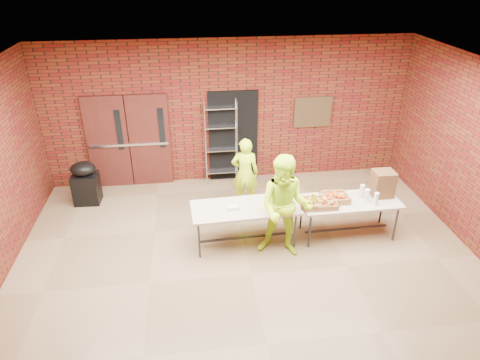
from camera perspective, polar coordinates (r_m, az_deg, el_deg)
The scene contains 19 objects.
room at distance 6.34m, azimuth 1.64°, elevation -1.38°, with size 8.08×7.08×3.28m.
double_doors at distance 9.70m, azimuth -14.55°, elevation 4.97°, with size 1.78×0.12×2.10m.
dark_doorway at distance 9.68m, azimuth -0.91°, elevation 5.83°, with size 1.10×0.06×2.10m, color black.
bronze_plaque at distance 9.85m, azimuth 9.67°, elevation 8.92°, with size 0.85×0.04×0.70m, color #402D19.
wire_rack at distance 9.56m, azimuth -2.54°, elevation 5.00°, with size 0.71×0.24×1.95m, color #B2B1B8, non-canonical shape.
table_left at distance 7.54m, azimuth 0.70°, elevation -4.02°, with size 1.93×0.88×0.78m.
table_right at distance 8.04m, azimuth 14.39°, elevation -3.05°, with size 1.82×0.79×0.74m.
basket_bananas at distance 7.67m, azimuth 9.93°, elevation -3.05°, with size 0.48×0.37×0.15m.
basket_oranges at distance 7.91m, azimuth 12.55°, elevation -2.30°, with size 0.48×0.37×0.15m.
basket_apples at distance 7.69m, azimuth 11.29°, elevation -3.18°, with size 0.41×0.32×0.13m.
muffin_tray at distance 7.49m, azimuth 5.33°, elevation -3.43°, with size 0.35×0.35×0.09m.
napkin_box at distance 7.42m, azimuth -0.97°, elevation -3.70°, with size 0.19×0.13×0.06m, color white.
coffee_dispenser at distance 8.23m, azimuth 18.49°, elevation -0.45°, with size 0.37×0.33×0.49m, color #52381C.
cup_stack_front at distance 7.99m, azimuth 16.55°, elevation -2.01°, with size 0.08×0.08×0.25m, color white.
cup_stack_mid at distance 7.93m, azimuth 17.69°, elevation -2.45°, with size 0.08×0.08×0.25m, color white.
cup_stack_back at distance 8.10m, azimuth 15.94°, elevation -1.47°, with size 0.09×0.09×0.26m, color white.
covered_grill at distance 9.49m, azimuth -19.90°, elevation -0.33°, with size 0.53×0.45×0.94m.
volunteer_woman at distance 8.67m, azimuth 0.67°, elevation 0.92°, with size 0.55×0.36×1.52m, color #C8FC1C.
volunteer_man at distance 7.23m, azimuth 6.03°, elevation -3.63°, with size 0.91×0.71×1.87m, color #C8FC1C.
Camera 1 is at (-0.87, -5.45, 4.72)m, focal length 32.00 mm.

